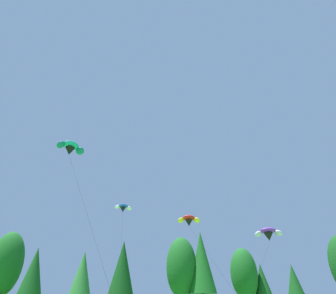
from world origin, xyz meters
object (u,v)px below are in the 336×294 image
parafoil_kite_mid_purple (268,234)px  parafoil_kite_low_red_yellow (189,220)px  parafoil_kite_far_teal (70,148)px  parafoil_kite_high_blue_white (123,208)px

parafoil_kite_mid_purple → parafoil_kite_low_red_yellow: size_ratio=1.02×
parafoil_kite_mid_purple → parafoil_kite_far_teal: bearing=-161.5°
parafoil_kite_far_teal → parafoil_kite_low_red_yellow: size_ratio=0.89×
parafoil_kite_high_blue_white → parafoil_kite_far_teal: (-6.33, -7.20, 4.34)m
parafoil_kite_high_blue_white → parafoil_kite_mid_purple: (20.47, 1.77, -2.19)m
parafoil_kite_high_blue_white → parafoil_kite_mid_purple: bearing=5.0°
parafoil_kite_mid_purple → parafoil_kite_far_teal: 29.01m
parafoil_kite_mid_purple → parafoil_kite_low_red_yellow: 11.44m
parafoil_kite_high_blue_white → parafoil_kite_far_teal: size_ratio=0.89×
parafoil_kite_high_blue_white → parafoil_kite_far_teal: parafoil_kite_far_teal is taller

